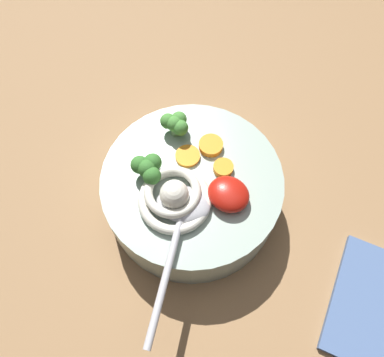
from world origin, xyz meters
The scene contains 10 objects.
table_slab centered at (0.00, 0.00, 1.27)cm, with size 135.71×135.71×2.55cm, color #936D47.
soup_bowl centered at (1.20, 4.00, 5.93)cm, with size 21.37×21.37×6.55cm.
noodle_pile centered at (1.27, 7.40, 10.23)cm, with size 9.05×8.87×3.64cm.
soup_spoon centered at (-0.65, 8.78, 9.90)cm, with size 9.38×17.27×1.60cm.
chili_sauce_dollop centered at (-3.53, 3.79, 10.17)cm, with size 4.75×4.27×2.14cm, color #B2190F.
broccoli_floret_right centered at (6.45, -0.13, 10.94)cm, with size 3.71×3.19×2.93cm.
broccoli_floret_beside_noodles centered at (5.44, 6.53, 11.11)cm, with size 4.06×3.49×3.21cm.
carrot_slice_far centered at (-1.13, 0.95, 9.48)cm, with size 2.35×2.35×0.75cm, color orange.
carrot_slice_front centered at (3.24, 1.90, 9.33)cm, with size 2.95×2.95×0.46cm, color orange.
carrot_slice_beside_chili centered at (1.71, -0.78, 9.50)cm, with size 2.91×2.91×0.80cm, color orange.
Camera 1 is at (-10.21, 20.85, 49.17)cm, focal length 36.40 mm.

